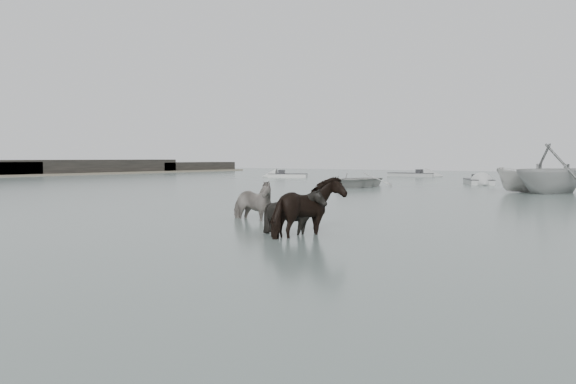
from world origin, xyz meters
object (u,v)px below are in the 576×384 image
(pony_pinto, at_px, (251,194))
(rowboat_lead, at_px, (356,179))
(pony_dark, at_px, (310,202))
(pony_black, at_px, (295,207))

(pony_pinto, xyz_separation_m, rowboat_lead, (-6.99, 19.35, -0.27))
(rowboat_lead, bearing_deg, pony_dark, -66.52)
(pony_pinto, xyz_separation_m, pony_black, (2.95, -1.87, -0.10))
(pony_pinto, bearing_deg, pony_black, -117.10)
(pony_black, bearing_deg, pony_dark, -74.76)
(pony_pinto, height_order, pony_black, pony_pinto)
(pony_pinto, relative_size, rowboat_lead, 0.37)
(pony_dark, height_order, pony_black, pony_dark)
(pony_dark, xyz_separation_m, rowboat_lead, (-10.44, 21.29, -0.32))
(pony_dark, relative_size, pony_black, 1.22)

